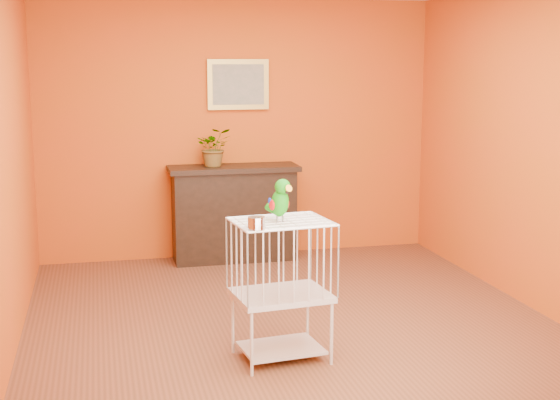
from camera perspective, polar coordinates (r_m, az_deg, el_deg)
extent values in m
plane|color=brown|center=(6.05, 0.86, -9.03)|extent=(4.50, 4.50, 0.00)
plane|color=#C64512|center=(7.94, -3.09, 5.20)|extent=(4.00, 0.00, 4.00)
plane|color=#C64512|center=(3.64, 9.57, -0.94)|extent=(4.00, 0.00, 4.00)
plane|color=#C64512|center=(5.61, -19.34, 2.54)|extent=(0.00, 4.50, 4.50)
plane|color=#C64512|center=(6.53, 18.20, 3.61)|extent=(0.00, 4.50, 4.50)
cube|color=black|center=(7.83, -3.39, -1.14)|extent=(1.21, 0.40, 0.91)
cube|color=black|center=(7.75, -3.43, 2.32)|extent=(1.29, 0.46, 0.05)
cube|color=black|center=(7.66, -3.16, -1.40)|extent=(0.85, 0.02, 0.45)
cube|color=#59191C|center=(7.77, -5.15, -2.02)|extent=(0.05, 0.18, 0.28)
cube|color=#294623|center=(7.78, -4.56, -2.00)|extent=(0.05, 0.18, 0.28)
cube|color=#59191C|center=(7.79, -3.90, -1.97)|extent=(0.05, 0.18, 0.28)
cube|color=#294623|center=(7.81, -3.17, -1.93)|extent=(0.05, 0.18, 0.28)
cube|color=#59191C|center=(7.82, -2.45, -1.90)|extent=(0.05, 0.18, 0.28)
imported|color=#26722D|center=(7.73, -4.87, 3.58)|extent=(0.35, 0.39, 0.30)
cube|color=gold|center=(7.89, -3.08, 8.44)|extent=(0.62, 0.03, 0.50)
cube|color=gray|center=(7.87, -3.06, 8.43)|extent=(0.52, 0.01, 0.40)
cube|color=beige|center=(5.36, 0.08, -10.76)|extent=(0.57, 0.46, 0.02)
cube|color=beige|center=(5.24, 0.09, -6.98)|extent=(0.67, 0.54, 0.04)
cube|color=beige|center=(5.11, 0.09, -1.60)|extent=(0.67, 0.54, 0.01)
cylinder|color=beige|center=(5.04, -2.09, -10.49)|extent=(0.02, 0.02, 0.43)
cylinder|color=beige|center=(5.22, 3.80, -9.75)|extent=(0.02, 0.02, 0.43)
cylinder|color=beige|center=(5.42, -3.48, -8.98)|extent=(0.02, 0.02, 0.43)
cylinder|color=beige|center=(5.59, 2.03, -8.36)|extent=(0.02, 0.02, 0.43)
cylinder|color=silver|center=(4.84, -1.74, -1.68)|extent=(0.11, 0.11, 0.08)
cylinder|color=#59544C|center=(5.07, -0.23, -1.44)|extent=(0.01, 0.01, 0.04)
cylinder|color=#59544C|center=(5.09, 0.20, -1.38)|extent=(0.01, 0.01, 0.04)
ellipsoid|color=#148007|center=(5.06, -0.01, -0.21)|extent=(0.16, 0.19, 0.21)
ellipsoid|color=#148007|center=(5.01, 0.20, 0.97)|extent=(0.13, 0.14, 0.10)
cone|color=orange|center=(4.98, 0.51, 0.77)|extent=(0.07, 0.08, 0.07)
cone|color=black|center=(4.99, 0.44, 0.58)|extent=(0.03, 0.03, 0.03)
sphere|color=black|center=(4.98, -0.02, 1.03)|extent=(0.01, 0.01, 0.01)
sphere|color=black|center=(5.02, 0.65, 1.11)|extent=(0.01, 0.01, 0.01)
ellipsoid|color=#A50C0C|center=(5.04, -0.61, -0.37)|extent=(0.04, 0.07, 0.07)
ellipsoid|color=navy|center=(5.10, 0.46, -0.23)|extent=(0.04, 0.07, 0.07)
cone|color=#148007|center=(5.13, -0.44, -0.85)|extent=(0.11, 0.16, 0.11)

